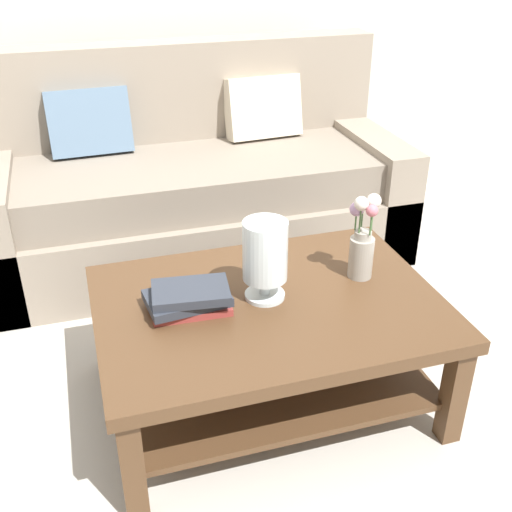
{
  "coord_description": "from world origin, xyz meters",
  "views": [
    {
      "loc": [
        -0.58,
        -2.07,
        1.63
      ],
      "look_at": [
        -0.01,
        -0.19,
        0.54
      ],
      "focal_mm": 43.63,
      "sensor_mm": 36.0,
      "label": 1
    }
  ],
  "objects_px": {
    "book_stack_main": "(189,298)",
    "flower_pitcher": "(362,241)",
    "glass_hurricane_vase": "(265,254)",
    "couch": "(193,188)",
    "coffee_table": "(267,330)"
  },
  "relations": [
    {
      "from": "glass_hurricane_vase",
      "to": "flower_pitcher",
      "type": "height_order",
      "value": "flower_pitcher"
    },
    {
      "from": "coffee_table",
      "to": "glass_hurricane_vase",
      "type": "xyz_separation_m",
      "value": [
        0.0,
        0.03,
        0.29
      ]
    },
    {
      "from": "coffee_table",
      "to": "glass_hurricane_vase",
      "type": "bearing_deg",
      "value": 86.98
    },
    {
      "from": "flower_pitcher",
      "to": "couch",
      "type": "bearing_deg",
      "value": 107.61
    },
    {
      "from": "book_stack_main",
      "to": "glass_hurricane_vase",
      "type": "height_order",
      "value": "glass_hurricane_vase"
    },
    {
      "from": "book_stack_main",
      "to": "flower_pitcher",
      "type": "height_order",
      "value": "flower_pitcher"
    },
    {
      "from": "glass_hurricane_vase",
      "to": "coffee_table",
      "type": "bearing_deg",
      "value": -93.02
    },
    {
      "from": "book_stack_main",
      "to": "flower_pitcher",
      "type": "bearing_deg",
      "value": 3.05
    },
    {
      "from": "coffee_table",
      "to": "book_stack_main",
      "type": "xyz_separation_m",
      "value": [
        -0.27,
        0.03,
        0.17
      ]
    },
    {
      "from": "book_stack_main",
      "to": "glass_hurricane_vase",
      "type": "distance_m",
      "value": 0.3
    },
    {
      "from": "couch",
      "to": "glass_hurricane_vase",
      "type": "distance_m",
      "value": 1.26
    },
    {
      "from": "couch",
      "to": "coffee_table",
      "type": "xyz_separation_m",
      "value": [
        -0.0,
        -1.27,
        -0.05
      ]
    },
    {
      "from": "glass_hurricane_vase",
      "to": "flower_pitcher",
      "type": "bearing_deg",
      "value": 5.27
    },
    {
      "from": "book_stack_main",
      "to": "flower_pitcher",
      "type": "distance_m",
      "value": 0.66
    },
    {
      "from": "book_stack_main",
      "to": "glass_hurricane_vase",
      "type": "xyz_separation_m",
      "value": [
        0.27,
        -0.0,
        0.13
      ]
    }
  ]
}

